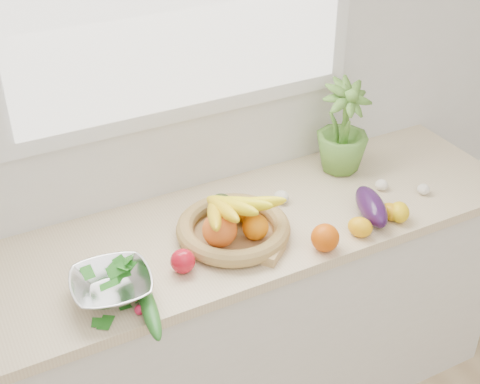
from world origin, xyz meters
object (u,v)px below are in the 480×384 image
apple (183,261)px  fruit_basket (232,224)px  cucumber (150,310)px  potted_herb (343,127)px  colander_with_spinach (111,282)px  eggplant (371,206)px

apple → fruit_basket: fruit_basket is taller
cucumber → potted_herb: 1.07m
potted_herb → cucumber: bearing=-156.1°
apple → colander_with_spinach: colander_with_spinach is taller
eggplant → colander_with_spinach: bearing=178.9°
fruit_basket → colander_with_spinach: bearing=-166.9°
cucumber → colander_with_spinach: colander_with_spinach is taller
colander_with_spinach → eggplant: bearing=-1.1°
eggplant → potted_herb: bearing=74.0°
eggplant → potted_herb: potted_herb is taller
eggplant → potted_herb: size_ratio=0.64×
cucumber → fruit_basket: fruit_basket is taller
potted_herb → colander_with_spinach: size_ratio=1.31×
apple → cucumber: 0.22m
colander_with_spinach → potted_herb: bearing=16.4°
eggplant → colander_with_spinach: size_ratio=0.84×
fruit_basket → colander_with_spinach: (-0.46, -0.11, 0.01)m
eggplant → colander_with_spinach: 0.94m
cucumber → colander_with_spinach: (-0.07, 0.12, 0.04)m
apple → colander_with_spinach: size_ratio=0.29×
apple → cucumber: apple is taller
apple → cucumber: bearing=-139.8°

